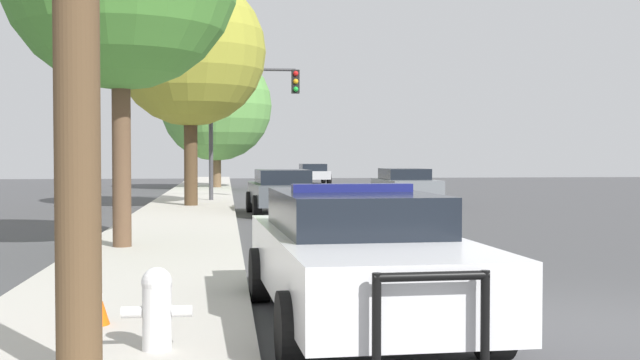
{
  "coord_description": "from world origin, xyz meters",
  "views": [
    {
      "loc": [
        -3.89,
        -8.19,
        1.84
      ],
      "look_at": [
        -1.55,
        11.65,
        1.22
      ],
      "focal_mm": 45.0,
      "sensor_mm": 36.0,
      "label": 1
    }
  ],
  "objects_px": {
    "traffic_light": "(247,105)",
    "traffic_cone": "(95,300)",
    "tree_sidewalk_far": "(216,106)",
    "car_background_oncoming": "(405,185)",
    "fire_hydrant": "(157,306)",
    "police_car": "(356,254)",
    "car_background_distant": "(313,173)",
    "car_background_midblock": "(282,191)",
    "tree_sidewalk_mid": "(190,51)"
  },
  "relations": [
    {
      "from": "police_car",
      "to": "traffic_cone",
      "type": "height_order",
      "value": "police_car"
    },
    {
      "from": "car_background_oncoming",
      "to": "police_car",
      "type": "bearing_deg",
      "value": 74.37
    },
    {
      "from": "police_car",
      "to": "tree_sidewalk_far",
      "type": "distance_m",
      "value": 34.66
    },
    {
      "from": "police_car",
      "to": "tree_sidewalk_mid",
      "type": "bearing_deg",
      "value": -84.73
    },
    {
      "from": "traffic_light",
      "to": "tree_sidewalk_far",
      "type": "bearing_deg",
      "value": 95.97
    },
    {
      "from": "traffic_light",
      "to": "traffic_cone",
      "type": "relative_size",
      "value": 10.25
    },
    {
      "from": "fire_hydrant",
      "to": "tree_sidewalk_far",
      "type": "height_order",
      "value": "tree_sidewalk_far"
    },
    {
      "from": "car_background_distant",
      "to": "traffic_cone",
      "type": "bearing_deg",
      "value": -99.87
    },
    {
      "from": "police_car",
      "to": "car_background_midblock",
      "type": "xyz_separation_m",
      "value": [
        0.32,
        16.05,
        -0.03
      ]
    },
    {
      "from": "tree_sidewalk_far",
      "to": "traffic_light",
      "type": "bearing_deg",
      "value": -84.03
    },
    {
      "from": "police_car",
      "to": "fire_hydrant",
      "type": "bearing_deg",
      "value": 32.84
    },
    {
      "from": "fire_hydrant",
      "to": "traffic_light",
      "type": "bearing_deg",
      "value": 86.6
    },
    {
      "from": "car_background_distant",
      "to": "car_background_midblock",
      "type": "xyz_separation_m",
      "value": [
        -3.74,
        -25.71,
        0.05
      ]
    },
    {
      "from": "tree_sidewalk_mid",
      "to": "police_car",
      "type": "bearing_deg",
      "value": -82.3
    },
    {
      "from": "traffic_light",
      "to": "traffic_cone",
      "type": "height_order",
      "value": "traffic_light"
    },
    {
      "from": "fire_hydrant",
      "to": "tree_sidewalk_far",
      "type": "relative_size",
      "value": 0.1
    },
    {
      "from": "police_car",
      "to": "tree_sidewalk_mid",
      "type": "distance_m",
      "value": 19.7
    },
    {
      "from": "car_background_midblock",
      "to": "traffic_light",
      "type": "bearing_deg",
      "value": 95.72
    },
    {
      "from": "tree_sidewalk_mid",
      "to": "fire_hydrant",
      "type": "bearing_deg",
      "value": -88.4
    },
    {
      "from": "fire_hydrant",
      "to": "traffic_cone",
      "type": "height_order",
      "value": "fire_hydrant"
    },
    {
      "from": "car_background_oncoming",
      "to": "car_background_midblock",
      "type": "relative_size",
      "value": 1.0
    },
    {
      "from": "traffic_light",
      "to": "car_background_midblock",
      "type": "bearing_deg",
      "value": -81.52
    },
    {
      "from": "car_background_midblock",
      "to": "tree_sidewalk_mid",
      "type": "bearing_deg",
      "value": 131.73
    },
    {
      "from": "traffic_light",
      "to": "tree_sidewalk_far",
      "type": "xyz_separation_m",
      "value": [
        -1.28,
        12.23,
        0.72
      ]
    },
    {
      "from": "car_background_oncoming",
      "to": "traffic_cone",
      "type": "distance_m",
      "value": 22.22
    },
    {
      "from": "tree_sidewalk_far",
      "to": "car_background_oncoming",
      "type": "bearing_deg",
      "value": -63.07
    },
    {
      "from": "car_background_oncoming",
      "to": "car_background_distant",
      "type": "distance_m",
      "value": 21.3
    },
    {
      "from": "police_car",
      "to": "tree_sidewalk_mid",
      "type": "height_order",
      "value": "tree_sidewalk_mid"
    },
    {
      "from": "tree_sidewalk_mid",
      "to": "car_background_distant",
      "type": "bearing_deg",
      "value": 73.78
    },
    {
      "from": "car_background_oncoming",
      "to": "tree_sidewalk_far",
      "type": "bearing_deg",
      "value": -64.46
    },
    {
      "from": "fire_hydrant",
      "to": "traffic_cone",
      "type": "relative_size",
      "value": 1.46
    },
    {
      "from": "tree_sidewalk_mid",
      "to": "car_background_midblock",
      "type": "bearing_deg",
      "value": -45.51
    },
    {
      "from": "fire_hydrant",
      "to": "traffic_cone",
      "type": "xyz_separation_m",
      "value": [
        -0.71,
        1.14,
        -0.14
      ]
    },
    {
      "from": "police_car",
      "to": "tree_sidewalk_mid",
      "type": "relative_size",
      "value": 0.69
    },
    {
      "from": "car_background_oncoming",
      "to": "car_background_distant",
      "type": "bearing_deg",
      "value": -88.32
    },
    {
      "from": "car_background_distant",
      "to": "tree_sidewalk_far",
      "type": "distance_m",
      "value": 10.16
    },
    {
      "from": "police_car",
      "to": "car_background_midblock",
      "type": "relative_size",
      "value": 1.31
    },
    {
      "from": "car_background_oncoming",
      "to": "car_background_distant",
      "type": "height_order",
      "value": "car_background_oncoming"
    },
    {
      "from": "car_background_oncoming",
      "to": "fire_hydrant",
      "type": "bearing_deg",
      "value": 70.42
    },
    {
      "from": "traffic_light",
      "to": "car_background_distant",
      "type": "xyz_separation_m",
      "value": [
        4.65,
        19.57,
        -3.04
      ]
    },
    {
      "from": "police_car",
      "to": "fire_hydrant",
      "type": "height_order",
      "value": "police_car"
    },
    {
      "from": "car_background_distant",
      "to": "traffic_cone",
      "type": "xyz_separation_m",
      "value": [
        -6.77,
        -42.03,
        -0.31
      ]
    },
    {
      "from": "police_car",
      "to": "fire_hydrant",
      "type": "distance_m",
      "value": 2.46
    },
    {
      "from": "car_background_distant",
      "to": "tree_sidewalk_mid",
      "type": "height_order",
      "value": "tree_sidewalk_mid"
    },
    {
      "from": "car_background_distant",
      "to": "car_background_midblock",
      "type": "distance_m",
      "value": 25.98
    },
    {
      "from": "police_car",
      "to": "traffic_light",
      "type": "relative_size",
      "value": 1.05
    },
    {
      "from": "traffic_light",
      "to": "tree_sidewalk_mid",
      "type": "distance_m",
      "value": 4.09
    },
    {
      "from": "tree_sidewalk_mid",
      "to": "traffic_cone",
      "type": "bearing_deg",
      "value": -90.42
    },
    {
      "from": "car_background_oncoming",
      "to": "tree_sidewalk_mid",
      "type": "height_order",
      "value": "tree_sidewalk_mid"
    },
    {
      "from": "car_background_midblock",
      "to": "police_car",
      "type": "bearing_deg",
      "value": -93.9
    }
  ]
}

